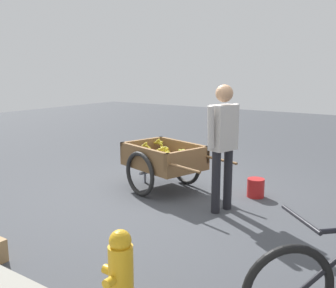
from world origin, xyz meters
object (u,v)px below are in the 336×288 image
Objects in this scene: fruit_cart at (164,161)px; fire_hydrant at (121,274)px; vendor_person at (223,137)px; plastic_bucket at (256,188)px.

fire_hydrant is at bearing 119.15° from fruit_cart.
plastic_bucket is at bearing -101.30° from vendor_person.
fruit_cart is 1.13× the size of vendor_person.
vendor_person is at bearing 164.62° from fruit_cart.
fire_hydrant is 3.13m from plastic_bucket.
plastic_bucket is at bearing -85.84° from fire_hydrant.
fire_hydrant reaches higher than plastic_bucket.
fruit_cart is 3.04m from fire_hydrant.
fruit_cart reaches higher than plastic_bucket.
plastic_bucket is (0.23, -3.11, -0.20)m from fire_hydrant.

